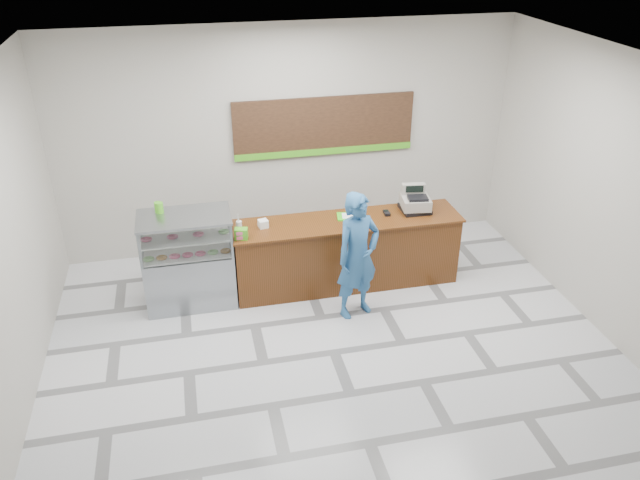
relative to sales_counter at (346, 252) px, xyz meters
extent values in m
plane|color=silver|center=(-0.55, -1.55, -0.52)|extent=(7.00, 7.00, 0.00)
plane|color=#B3AFA5|center=(-0.55, 1.45, 1.23)|extent=(7.00, 0.00, 7.00)
plane|color=silver|center=(-0.55, -1.55, 2.98)|extent=(7.00, 7.00, 0.00)
cube|color=#592911|center=(0.00, 0.00, -0.02)|extent=(3.20, 0.70, 1.00)
cube|color=#592911|center=(0.00, 0.00, 0.50)|extent=(3.26, 0.76, 0.03)
cube|color=gray|center=(-2.22, 0.00, -0.12)|extent=(1.20, 0.70, 0.80)
cube|color=white|center=(-2.22, 0.00, 0.53)|extent=(1.20, 0.70, 0.50)
cube|color=gray|center=(-2.22, 0.00, 0.80)|extent=(1.22, 0.72, 0.03)
cube|color=silver|center=(-2.22, 0.00, 0.30)|extent=(1.14, 0.64, 0.02)
cube|color=silver|center=(-2.22, 0.00, 0.54)|extent=(1.14, 0.64, 0.02)
torus|color=#83C36D|center=(-2.72, -0.10, 0.34)|extent=(0.15, 0.15, 0.05)
torus|color=#946027|center=(-2.55, -0.10, 0.34)|extent=(0.15, 0.15, 0.05)
torus|color=#D25079|center=(-2.39, -0.10, 0.34)|extent=(0.15, 0.15, 0.05)
torus|color=#D25079|center=(-2.22, -0.10, 0.34)|extent=(0.15, 0.15, 0.05)
torus|color=#D25079|center=(-2.05, -0.10, 0.34)|extent=(0.15, 0.15, 0.05)
torus|color=#83C36D|center=(-1.89, -0.10, 0.34)|extent=(0.15, 0.15, 0.05)
torus|color=#946027|center=(-1.72, -0.10, 0.34)|extent=(0.15, 0.15, 0.05)
torus|color=#D25079|center=(-2.72, 0.05, 0.58)|extent=(0.15, 0.15, 0.05)
torus|color=#D25079|center=(-2.39, 0.05, 0.58)|extent=(0.15, 0.15, 0.05)
torus|color=#D25079|center=(-2.05, 0.05, 0.58)|extent=(0.15, 0.15, 0.05)
torus|color=#83C36D|center=(-1.72, 0.05, 0.58)|extent=(0.15, 0.15, 0.05)
cube|color=black|center=(0.00, 1.41, 1.43)|extent=(2.80, 0.05, 0.90)
cube|color=#49B01D|center=(0.00, 1.38, 1.03)|extent=(2.80, 0.02, 0.10)
cube|color=black|center=(1.03, 0.08, 0.54)|extent=(0.39, 0.39, 0.06)
cube|color=gray|center=(1.03, 0.08, 0.65)|extent=(0.45, 0.46, 0.16)
cube|color=black|center=(1.03, 0.00, 0.75)|extent=(0.30, 0.23, 0.04)
cube|color=gray|center=(1.03, 0.20, 0.81)|extent=(0.34, 0.14, 0.16)
cube|color=black|center=(1.03, 0.15, 0.83)|extent=(0.26, 0.05, 0.10)
cube|color=black|center=(0.60, 0.06, 0.53)|extent=(0.09, 0.16, 0.04)
cube|color=#3AD618|center=(0.07, 0.09, 0.52)|extent=(0.40, 0.32, 0.02)
cube|color=white|center=(0.09, 0.09, 0.53)|extent=(0.29, 0.22, 0.00)
cube|color=white|center=(-1.17, 0.04, 0.57)|extent=(0.14, 0.14, 0.11)
cylinder|color=silver|center=(-1.50, 0.06, 0.57)|extent=(0.08, 0.08, 0.12)
cube|color=#49B01D|center=(-1.50, -0.23, 0.59)|extent=(0.19, 0.15, 0.15)
cylinder|color=#D25079|center=(0.08, -0.08, 0.52)|extent=(0.17, 0.17, 0.00)
cylinder|color=#49B01D|center=(-2.54, 0.20, 0.89)|extent=(0.09, 0.09, 0.14)
cylinder|color=#49B01D|center=(-2.51, 0.17, 0.89)|extent=(0.09, 0.09, 0.15)
imported|color=#295C92|center=(-0.05, -0.76, 0.37)|extent=(0.75, 0.62, 1.76)
camera|label=1|loc=(-2.08, -7.54, 4.40)|focal=35.00mm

